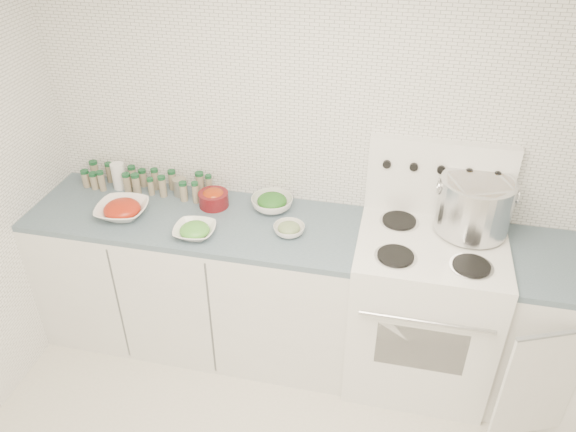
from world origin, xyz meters
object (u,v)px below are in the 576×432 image
at_px(bowl_tomato, 122,209).
at_px(bowl_snowpea, 195,230).
at_px(stock_pot, 475,203).
at_px(stove, 422,306).

bearing_deg(bowl_tomato, bowl_snowpea, -11.50).
height_order(stock_pot, bowl_tomato, stock_pot).
height_order(stock_pot, bowl_snowpea, stock_pot).
relative_size(stock_pot, bowl_tomato, 1.29).
height_order(stove, bowl_snowpea, stove).
distance_m(stove, bowl_tomato, 1.75).
xyz_separation_m(stove, bowl_tomato, (-1.69, -0.07, 0.44)).
xyz_separation_m(stock_pot, bowl_snowpea, (-1.41, -0.31, -0.17)).
distance_m(stove, stock_pot, 0.65).
distance_m(bowl_tomato, bowl_snowpea, 0.47).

